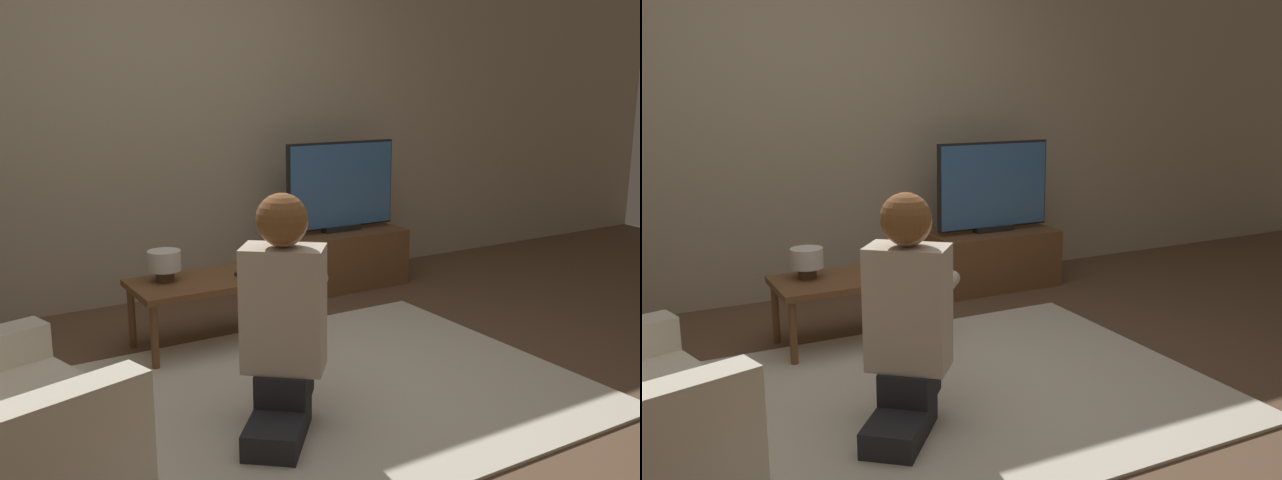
% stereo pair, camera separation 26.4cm
% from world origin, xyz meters
% --- Properties ---
extents(ground_plane, '(10.00, 10.00, 0.00)m').
position_xyz_m(ground_plane, '(0.00, 0.00, 0.00)').
color(ground_plane, brown).
extents(wall_back, '(10.00, 0.06, 2.60)m').
position_xyz_m(wall_back, '(0.00, 1.93, 1.30)').
color(wall_back, tan).
rests_on(wall_back, ground_plane).
extents(rug, '(2.66, 1.89, 0.02)m').
position_xyz_m(rug, '(0.00, 0.00, 0.01)').
color(rug, beige).
rests_on(rug, ground_plane).
extents(tv_stand, '(0.91, 0.44, 0.41)m').
position_xyz_m(tv_stand, '(1.21, 1.52, 0.20)').
color(tv_stand, brown).
rests_on(tv_stand, ground_plane).
extents(tv, '(0.87, 0.08, 0.64)m').
position_xyz_m(tv, '(1.21, 1.52, 0.73)').
color(tv, black).
rests_on(tv, tv_stand).
extents(coffee_table, '(0.84, 0.47, 0.39)m').
position_xyz_m(coffee_table, '(-0.08, 0.89, 0.35)').
color(coffee_table, brown).
rests_on(coffee_table, ground_plane).
extents(person_kneeling, '(0.67, 0.75, 1.01)m').
position_xyz_m(person_kneeling, '(-0.19, -0.19, 0.53)').
color(person_kneeling, '#232328').
rests_on(person_kneeling, rug).
extents(table_lamp, '(0.18, 0.18, 0.17)m').
position_xyz_m(table_lamp, '(-0.30, 0.96, 0.49)').
color(table_lamp, '#4C3823').
rests_on(table_lamp, coffee_table).
extents(remote, '(0.04, 0.15, 0.02)m').
position_xyz_m(remote, '(0.09, 0.79, 0.40)').
color(remote, black).
rests_on(remote, coffee_table).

